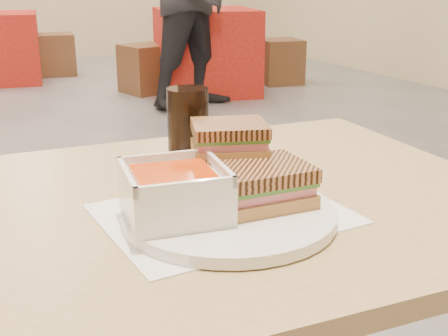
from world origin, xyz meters
name	(u,v)px	position (x,y,z in m)	size (l,w,h in m)	color
main_table	(123,282)	(-0.12, -1.92, 0.64)	(1.24, 0.77, 0.75)	tan
tray_liner	(223,214)	(0.01, -2.00, 0.75)	(0.34, 0.27, 0.00)	white
plate	(229,214)	(0.01, -2.02, 0.76)	(0.29, 0.29, 0.02)	white
soup_bowl	(175,194)	(-0.07, -2.01, 0.80)	(0.15, 0.15, 0.07)	white
panini_lower	(261,184)	(0.06, -2.02, 0.80)	(0.13, 0.11, 0.06)	#B28548
panini_upper	(230,139)	(0.05, -1.94, 0.84)	(0.13, 0.12, 0.05)	#B28548
cola_glass	(188,132)	(0.04, -1.81, 0.82)	(0.07, 0.07, 0.14)	black
bg_table_1	(206,51)	(1.91, 2.22, 0.37)	(1.01, 1.01, 0.75)	#B22525
bg_chair_1l	(146,69)	(1.42, 2.47, 0.22)	(0.47, 0.47, 0.43)	brown
bg_chair_1r	(280,61)	(2.76, 2.31, 0.21)	(0.44, 0.44, 0.43)	brown
bg_chair_2r	(56,54)	(0.87, 3.80, 0.22)	(0.42, 0.42, 0.43)	brown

